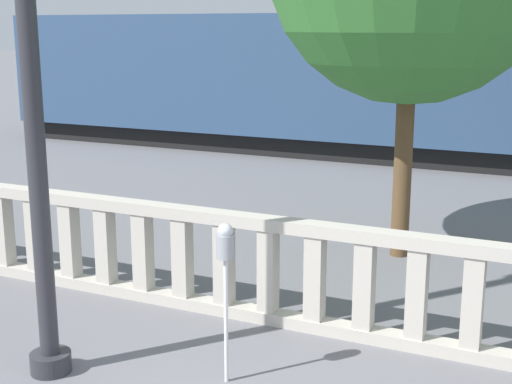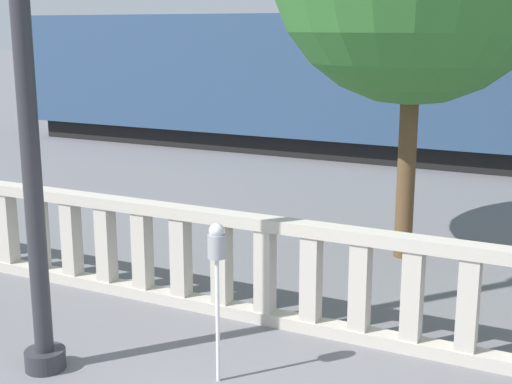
# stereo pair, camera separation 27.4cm
# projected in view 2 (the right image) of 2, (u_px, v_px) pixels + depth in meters

# --- Properties ---
(balustrade) EXTENTS (17.14, 0.24, 1.26)m
(balustrade) POSITION_uv_depth(u_px,v_px,m) (335.00, 282.00, 7.77)
(balustrade) COLOR #BCB5A8
(balustrade) RESTS_ON ground
(lamppost) EXTENTS (0.40, 0.40, 6.73)m
(lamppost) POSITION_uv_depth(u_px,v_px,m) (21.00, 19.00, 6.38)
(lamppost) COLOR #2D2D33
(lamppost) RESTS_ON ground
(parking_meter) EXTENTS (0.17, 0.17, 1.58)m
(parking_meter) POSITION_uv_depth(u_px,v_px,m) (217.00, 255.00, 6.61)
(parking_meter) COLOR silver
(parking_meter) RESTS_ON ground
(train_near) EXTENTS (20.89, 2.92, 4.29)m
(train_near) POSITION_uv_depth(u_px,v_px,m) (384.00, 83.00, 18.40)
(train_near) COLOR black
(train_near) RESTS_ON ground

